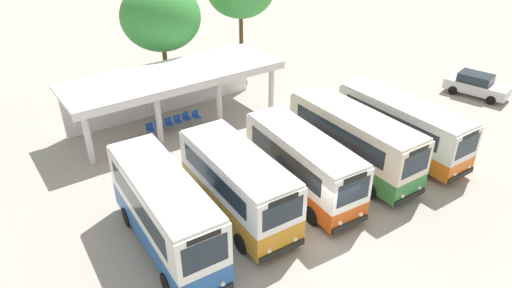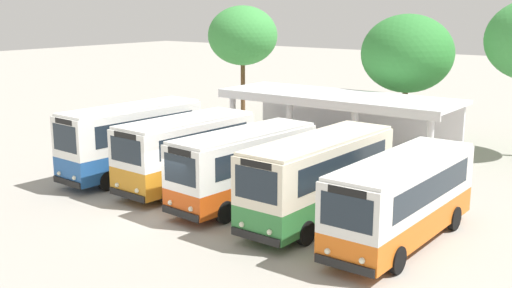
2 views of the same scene
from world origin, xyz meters
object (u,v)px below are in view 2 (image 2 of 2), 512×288
Objects in this scene: waiting_chair_second_from_end at (306,143)px; waiting_chair_far_end_seat at (343,149)px; city_bus_second_in_row at (186,150)px; waiting_chair_end_by_column at (296,142)px; city_bus_nearest_orange at (132,138)px; city_bus_middle_cream at (244,164)px; city_bus_fifth_blue at (402,197)px; waiting_chair_fourth_seat at (324,146)px; waiting_chair_fifth_seat at (334,147)px; city_bus_fourth_amber at (319,175)px; waiting_chair_middle_seat at (315,145)px.

waiting_chair_second_from_end and waiting_chair_far_end_seat have the same top height.
city_bus_second_in_row is 9.47m from waiting_chair_end_by_column.
city_bus_nearest_orange reaches higher than waiting_chair_end_by_column.
city_bus_fifth_blue is (7.09, -0.13, -0.03)m from city_bus_middle_cream.
waiting_chair_end_by_column and waiting_chair_fourth_seat have the same top height.
city_bus_middle_cream reaches higher than city_bus_fifth_blue.
waiting_chair_fifth_seat is 1.00× the size of waiting_chair_far_end_seat.
waiting_chair_end_by_column is 3.09m from waiting_chair_far_end_seat.
city_bus_middle_cream is 8.57× the size of waiting_chair_end_by_column.
waiting_chair_second_from_end is 1.85m from waiting_chair_fifth_seat.
city_bus_fifth_blue is at bearing -2.14° from city_bus_second_in_row.
city_bus_fourth_amber is 12.03m from waiting_chair_end_by_column.
city_bus_middle_cream reaches higher than waiting_chair_second_from_end.
waiting_chair_fifth_seat is (2.47, 0.10, 0.00)m from waiting_chair_end_by_column.
city_bus_second_in_row reaches higher than waiting_chair_fifth_seat.
city_bus_middle_cream is 8.57× the size of waiting_chair_second_from_end.
city_bus_fifth_blue is 12.49m from waiting_chair_far_end_seat.
waiting_chair_fourth_seat is at bearing -1.60° from waiting_chair_second_from_end.
city_bus_fifth_blue is 9.38× the size of waiting_chair_end_by_column.
city_bus_middle_cream is 10.08m from waiting_chair_middle_seat.
waiting_chair_middle_seat is at bearing 2.03° from waiting_chair_end_by_column.
waiting_chair_end_by_column is (-7.27, 9.49, -1.30)m from city_bus_fourth_amber.
waiting_chair_far_end_seat is (0.62, -0.13, 0.00)m from waiting_chair_fifth_seat.
waiting_chair_middle_seat is at bearing 134.27° from city_bus_fifth_blue.
city_bus_fourth_amber reaches higher than waiting_chair_fifth_seat.
waiting_chair_middle_seat is (-9.58, 9.82, -1.19)m from city_bus_fifth_blue.
waiting_chair_end_by_column is 1.00× the size of waiting_chair_fifth_seat.
waiting_chair_far_end_seat is (6.45, 9.41, -1.40)m from city_bus_nearest_orange.
waiting_chair_end_by_column and waiting_chair_middle_seat have the same top height.
city_bus_fourth_amber is at bearing -0.27° from city_bus_nearest_orange.
city_bus_second_in_row is at bearing -96.35° from waiting_chair_middle_seat.
waiting_chair_second_from_end is 1.00× the size of waiting_chair_fourth_seat.
waiting_chair_end_by_column is at bearing 137.87° from city_bus_fifth_blue.
city_bus_middle_cream is at bearing -68.88° from waiting_chair_end_by_column.
city_bus_nearest_orange is 3.54m from city_bus_second_in_row.
waiting_chair_end_by_column is 1.00× the size of waiting_chair_fourth_seat.
city_bus_nearest_orange reaches higher than city_bus_second_in_row.
waiting_chair_far_end_seat is at bearing 93.80° from city_bus_middle_cream.
city_bus_fifth_blue is 12.98m from waiting_chair_fifth_seat.
waiting_chair_fourth_seat is (-8.96, 9.83, -1.19)m from city_bus_fifth_blue.
waiting_chair_middle_seat is at bearing 177.56° from waiting_chair_far_end_seat.
city_bus_second_in_row reaches higher than waiting_chair_fourth_seat.
city_bus_nearest_orange reaches higher than waiting_chair_fourth_seat.
city_bus_fourth_amber reaches higher than waiting_chair_second_from_end.
city_bus_nearest_orange is 1.08× the size of city_bus_second_in_row.
waiting_chair_fourth_seat is at bearing 119.59° from city_bus_fourth_amber.
city_bus_middle_cream is at bearing -82.65° from waiting_chair_fifth_seat.
waiting_chair_middle_seat is (1.05, 9.43, -1.28)m from city_bus_second_in_row.
waiting_chair_far_end_seat is at bearing 128.40° from city_bus_fifth_blue.
city_bus_fourth_amber is at bearing 2.53° from city_bus_middle_cream.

